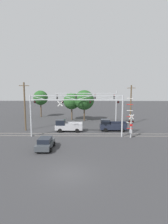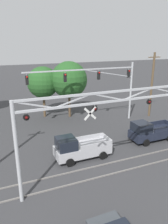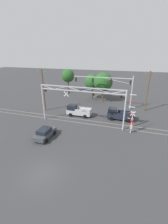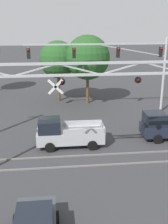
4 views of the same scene
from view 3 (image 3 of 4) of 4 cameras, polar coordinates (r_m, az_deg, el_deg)
The scene contains 14 objects.
ground_plane at distance 17.45m, azimuth -15.41°, elevation -21.88°, with size 200.00×200.00×0.00m, color #38383A.
rail_track_near at distance 26.91m, azimuth -1.00°, elevation -4.24°, with size 80.00×0.08×0.10m, color gray.
rail_track_far at distance 28.15m, azimuth -0.07°, elevation -3.02°, with size 80.00×0.08×0.10m, color gray.
crossing_gantry at distance 24.96m, azimuth -1.32°, elevation 5.31°, with size 14.74×0.28×6.65m.
crossing_signal_mast at distance 24.06m, azimuth 17.65°, elevation -3.39°, with size 1.20×0.35×6.24m.
traffic_signal_span at distance 34.13m, azimuth 11.44°, elevation 10.12°, with size 13.47×0.39×7.30m.
pickup_truck_lead at distance 29.94m, azimuth -2.41°, elevation 0.42°, with size 4.86×2.10×2.10m.
pickup_truck_following at distance 28.90m, azimuth 13.10°, elevation -0.95°, with size 4.80×2.10×2.10m.
sedan_waiting at distance 23.03m, azimuth -14.71°, elevation -7.75°, with size 2.03×3.94×1.51m.
utility_pole_left at distance 32.75m, azimuth -15.18°, elevation 8.11°, with size 1.80×0.28×8.80m.
utility_pole_right at distance 34.07m, azimuth 23.01°, elevation 7.33°, with size 1.80×0.28×8.43m.
background_tree_beyond_span at distance 47.23m, azimuth -6.13°, elevation 13.56°, with size 3.96×3.96×7.24m.
background_tree_far_left_verge at distance 38.23m, azimuth 7.31°, elevation 11.25°, with size 4.72×4.72×7.37m.
background_tree_far_right_verge at distance 40.22m, azimuth 3.20°, elevation 11.41°, with size 4.08×4.08×6.72m.
Camera 3 is at (7.76, -10.24, 11.81)m, focal length 24.00 mm.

